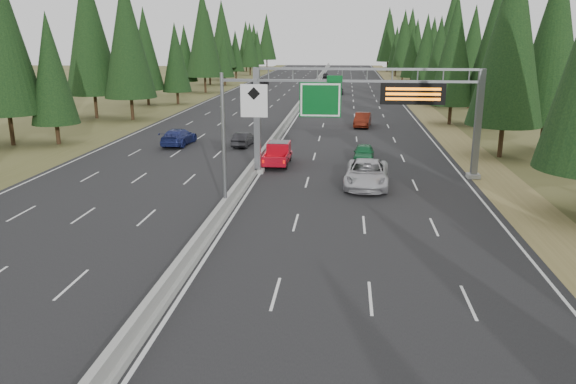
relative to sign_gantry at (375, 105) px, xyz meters
name	(u,v)px	position (x,y,z in m)	size (l,w,h in m)	color
road	(301,105)	(-8.92, 45.12, -5.23)	(32.00, 260.00, 0.08)	black
shoulder_right	(419,106)	(8.88, 45.12, -5.24)	(3.60, 260.00, 0.06)	olive
shoulder_left	(187,104)	(-26.72, 45.12, -5.24)	(3.60, 260.00, 0.06)	#4D4E24
median_barrier	(301,103)	(-8.92, 45.12, -4.85)	(0.70, 260.00, 0.85)	gray
sign_gantry	(375,105)	(0.00, 0.00, 0.00)	(16.75, 0.98, 7.80)	slate
hov_sign_pole	(233,134)	(-8.33, -9.92, -0.54)	(2.80, 0.50, 8.00)	slate
tree_row_right	(453,41)	(13.22, 46.22, 4.17)	(12.61, 238.37, 18.99)	black
tree_row_left	(127,42)	(-31.17, 33.48, 4.12)	(12.29, 240.65, 18.93)	black
silver_minivan	(367,174)	(-0.53, -3.03, -4.31)	(2.91, 6.30, 1.75)	#B8B7BD
red_pickup	(278,152)	(-7.42, 3.51, -4.24)	(1.87, 5.25, 1.71)	black
car_ahead_green	(364,153)	(-0.50, 5.12, -4.50)	(1.63, 4.06, 1.38)	#166234
car_ahead_dkred	(363,120)	(-0.14, 23.89, -4.39)	(1.69, 4.84, 1.60)	#5A180C
car_ahead_dkgrey	(338,90)	(-3.62, 62.39, -4.48)	(1.98, 4.87, 1.41)	black
car_ahead_white	(327,87)	(-5.77, 70.40, -4.55)	(2.12, 4.59, 1.28)	white
car_ahead_far	(326,75)	(-7.42, 105.23, -4.55)	(1.51, 3.76, 1.28)	black
car_onc_near	(243,139)	(-11.60, 10.73, -4.54)	(1.37, 3.92, 1.29)	black
car_onc_blue	(179,137)	(-17.81, 10.66, -4.41)	(2.19, 5.40, 1.57)	navy
car_onc_white	(254,107)	(-14.62, 35.69, -4.47)	(1.69, 4.21, 1.43)	white
car_onc_far	(261,82)	(-20.35, 79.53, -4.39)	(2.64, 5.73, 1.59)	black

